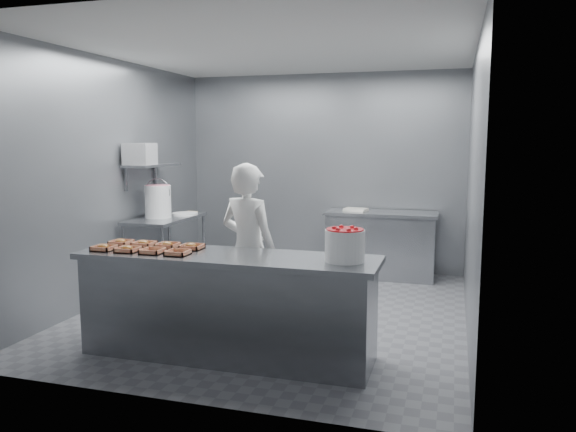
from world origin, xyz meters
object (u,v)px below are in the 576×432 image
at_px(service_counter, 227,305).
at_px(glaze_bucket, 158,201).
at_px(worker, 248,250).
at_px(strawberry_tub, 345,244).
at_px(prep_table, 166,241).
at_px(tray_5, 144,244).
at_px(tray_7, 192,246).
at_px(back_counter, 381,244).
at_px(tray_3, 178,253).
at_px(appliance, 140,154).
at_px(tray_0, 104,248).
at_px(tray_2, 153,251).
at_px(tray_6, 168,245).
at_px(tray_4, 121,242).
at_px(tray_1, 128,249).

xyz_separation_m(service_counter, glaze_bucket, (-1.70, 1.87, 0.66)).
xyz_separation_m(worker, strawberry_tub, (1.04, -0.59, 0.22)).
bearing_deg(worker, prep_table, -23.23).
distance_m(service_counter, tray_5, 1.00).
height_order(worker, strawberry_tub, worker).
bearing_deg(prep_table, tray_7, -55.24).
bearing_deg(back_counter, strawberry_tub, -88.01).
height_order(tray_3, appliance, appliance).
xyz_separation_m(tray_0, worker, (1.08, 0.73, -0.10)).
height_order(service_counter, back_counter, same).
height_order(prep_table, worker, worker).
xyz_separation_m(tray_2, appliance, (-1.19, 1.82, 0.78)).
relative_size(tray_7, glaze_bucket, 0.38).
distance_m(tray_5, appliance, 1.97).
relative_size(tray_6, appliance, 0.54).
bearing_deg(service_counter, worker, 92.68).
distance_m(tray_3, tray_6, 0.36).
distance_m(tray_4, appliance, 1.87).
distance_m(tray_6, worker, 0.77).
height_order(prep_table, tray_7, tray_7).
bearing_deg(strawberry_tub, prep_table, 143.96).
height_order(tray_6, tray_7, same).
xyz_separation_m(service_counter, appliance, (-1.82, 1.68, 1.24)).
bearing_deg(tray_3, strawberry_tub, 5.99).
height_order(tray_1, tray_6, same).
xyz_separation_m(back_counter, tray_2, (-1.53, -3.38, 0.47)).
relative_size(tray_3, worker, 0.11).
relative_size(back_counter, tray_3, 8.01).
relative_size(tray_4, tray_6, 1.00).
bearing_deg(tray_1, strawberry_tub, 4.46).
xyz_separation_m(tray_2, tray_4, (-0.48, 0.27, 0.00)).
relative_size(service_counter, appliance, 7.44).
bearing_deg(worker, tray_1, 57.64).
distance_m(prep_table, glaze_bucket, 0.53).
distance_m(tray_2, tray_7, 0.36).
distance_m(back_counter, tray_5, 3.61).
distance_m(prep_table, worker, 2.12).
bearing_deg(tray_5, tray_7, 0.00).
relative_size(tray_5, worker, 0.11).
xyz_separation_m(prep_table, appliance, (-0.17, -0.27, 1.10)).
height_order(service_counter, appliance, appliance).
relative_size(prep_table, tray_7, 6.40).
height_order(tray_0, tray_3, tray_0).
xyz_separation_m(tray_1, tray_6, (0.24, 0.27, 0.00)).
distance_m(tray_5, strawberry_tub, 1.89).
bearing_deg(tray_2, glaze_bucket, 118.23).
bearing_deg(tray_3, tray_5, 150.94).
bearing_deg(tray_7, tray_1, -150.78).
relative_size(tray_2, tray_5, 1.00).
xyz_separation_m(tray_1, worker, (0.84, 0.73, -0.10)).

